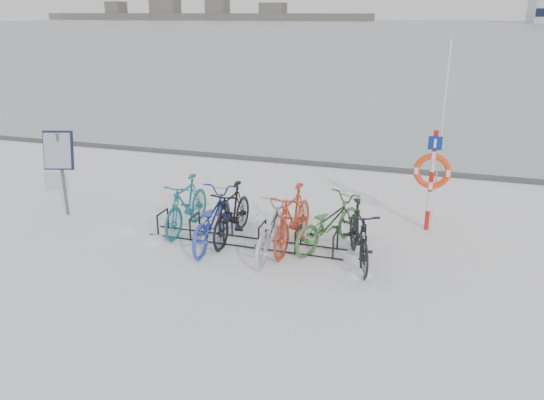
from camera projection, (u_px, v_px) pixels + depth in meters
name	position (u px, v px, depth m)	size (l,w,h in m)	color
ground	(245.00, 243.00, 10.49)	(900.00, 900.00, 0.00)	white
ice_sheet	(433.00, 28.00, 149.88)	(400.00, 298.00, 0.02)	#9AA8AE
quay_edge	(313.00, 163.00, 15.78)	(400.00, 0.25, 0.10)	#3F3F42
bike_rack	(245.00, 234.00, 10.43)	(4.00, 0.48, 0.46)	black
info_board	(59.00, 155.00, 11.46)	(0.68, 0.41, 1.92)	#595B5E
lifebuoy_station	(432.00, 171.00, 10.64)	(0.74, 0.22, 3.84)	red
shoreline	(196.00, 15.00, 277.58)	(180.00, 12.00, 9.50)	#4C4C4C
bike_0	(187.00, 203.00, 10.97)	(0.54, 1.90, 1.14)	#186774
bike_1	(212.00, 217.00, 10.31)	(0.72, 2.06, 1.08)	#2C3EA7
bike_2	(232.00, 211.00, 10.53)	(0.53, 1.89, 1.13)	black
bike_3	(270.00, 229.00, 9.87)	(0.65, 1.88, 0.98)	#B5B9BE
bike_4	(293.00, 217.00, 10.15)	(0.57, 2.01, 1.21)	#B03219
bike_5	(328.00, 221.00, 10.20)	(0.68, 1.95, 1.02)	#3B6E38
bike_6	(359.00, 233.00, 9.51)	(0.54, 1.89, 1.14)	black
snow_drifts	(217.00, 242.00, 10.51)	(5.33, 1.83, 0.17)	white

